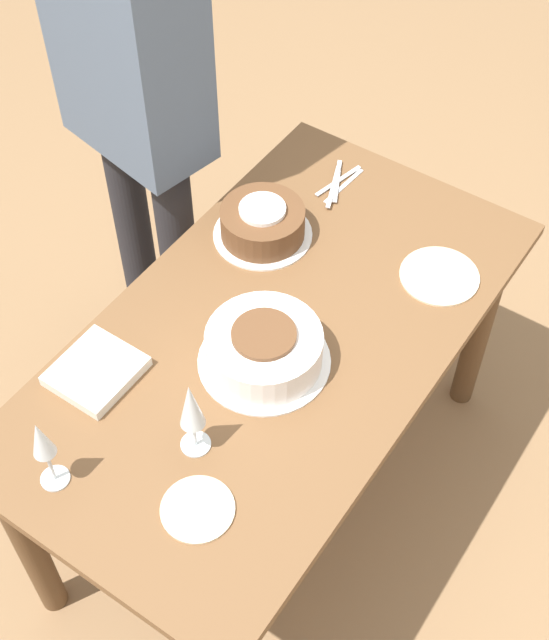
% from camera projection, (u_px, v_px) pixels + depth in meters
% --- Properties ---
extents(ground_plane, '(12.00, 12.00, 0.00)m').
position_uv_depth(ground_plane, '(275.00, 488.00, 2.67)').
color(ground_plane, '#8E6B47').
extents(dining_table, '(1.40, 0.76, 0.75)m').
position_uv_depth(dining_table, '(275.00, 366.00, 2.20)').
color(dining_table, brown).
rests_on(dining_table, ground_plane).
extents(cake_center_white, '(0.31, 0.31, 0.11)m').
position_uv_depth(cake_center_white, '(264.00, 349.00, 2.01)').
color(cake_center_white, white).
rests_on(cake_center_white, dining_table).
extents(cake_front_chocolate, '(0.26, 0.26, 0.10)m').
position_uv_depth(cake_front_chocolate, '(263.00, 223.00, 2.27)').
color(cake_front_chocolate, white).
rests_on(cake_front_chocolate, dining_table).
extents(wine_glass_near, '(0.07, 0.07, 0.22)m').
position_uv_depth(wine_glass_near, '(191.00, 408.00, 1.79)').
color(wine_glass_near, silver).
rests_on(wine_glass_near, dining_table).
extents(wine_glass_far, '(0.06, 0.06, 0.21)m').
position_uv_depth(wine_glass_far, '(42.00, 443.00, 1.74)').
color(wine_glass_far, silver).
rests_on(wine_glass_far, dining_table).
extents(dessert_plate_left, '(0.20, 0.20, 0.01)m').
position_uv_depth(dessert_plate_left, '(439.00, 276.00, 2.21)').
color(dessert_plate_left, beige).
rests_on(dessert_plate_left, dining_table).
extents(dessert_plate_right, '(0.15, 0.15, 0.01)m').
position_uv_depth(dessert_plate_right, '(198.00, 509.00, 1.80)').
color(dessert_plate_right, beige).
rests_on(dessert_plate_right, dining_table).
extents(fork_pile, '(0.20, 0.09, 0.01)m').
position_uv_depth(fork_pile, '(338.00, 184.00, 2.42)').
color(fork_pile, silver).
rests_on(fork_pile, dining_table).
extents(napkin_stack, '(0.19, 0.17, 0.03)m').
position_uv_depth(napkin_stack, '(96.00, 371.00, 2.01)').
color(napkin_stack, silver).
rests_on(napkin_stack, dining_table).
extents(person_cutting, '(0.29, 0.43, 1.73)m').
position_uv_depth(person_cutting, '(131.00, 75.00, 2.24)').
color(person_cutting, '#232328').
rests_on(person_cutting, ground_plane).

